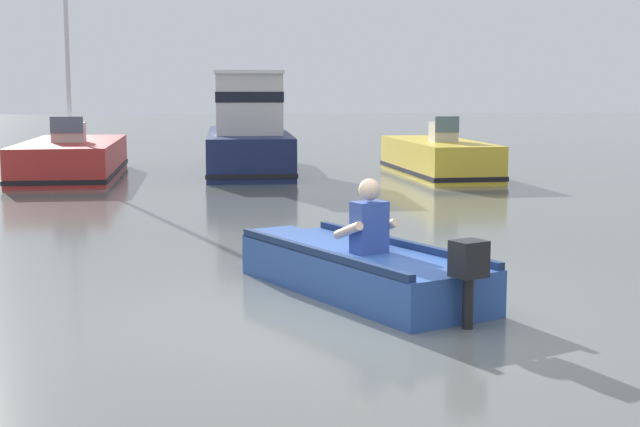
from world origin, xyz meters
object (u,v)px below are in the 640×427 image
Objects in this scene: moored_boat_red at (72,160)px; moored_boat_yellow at (438,159)px; moored_boat_navy at (248,135)px; rowboat_with_person at (357,268)px.

moored_boat_yellow is at bearing -3.81° from moored_boat_red.
moored_boat_navy is at bearing 159.97° from moored_boat_yellow.
moored_boat_navy is (-0.88, 13.59, 0.64)m from rowboat_with_person.
moored_boat_red is (-4.95, 12.56, 0.15)m from rowboat_with_person.
moored_boat_navy reaches higher than rowboat_with_person.
moored_boat_yellow reaches higher than rowboat_with_person.
rowboat_with_person is 0.73× the size of moored_boat_yellow.
moored_boat_red reaches higher than moored_boat_navy.
moored_boat_red reaches higher than rowboat_with_person.
moored_boat_navy is (4.07, 1.03, 0.49)m from moored_boat_red.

